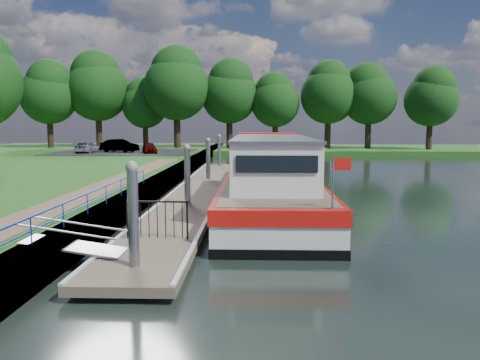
{
  "coord_description": "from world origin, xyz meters",
  "views": [
    {
      "loc": [
        2.91,
        -11.4,
        3.83
      ],
      "look_at": [
        2.27,
        8.61,
        1.4
      ],
      "focal_mm": 35.0,
      "sensor_mm": 36.0,
      "label": 1
    }
  ],
  "objects_px": {
    "pontoon": "(200,193)",
    "car_c": "(88,147)",
    "car_a": "(149,148)",
    "car_b": "(120,146)",
    "barge": "(269,179)"
  },
  "relations": [
    {
      "from": "pontoon",
      "to": "car_c",
      "type": "relative_size",
      "value": 7.99
    },
    {
      "from": "pontoon",
      "to": "car_b",
      "type": "distance_m",
      "value": 26.62
    },
    {
      "from": "pontoon",
      "to": "car_b",
      "type": "height_order",
      "value": "car_b"
    },
    {
      "from": "barge",
      "to": "car_c",
      "type": "bearing_deg",
      "value": 126.36
    },
    {
      "from": "pontoon",
      "to": "barge",
      "type": "relative_size",
      "value": 1.42
    },
    {
      "from": "car_b",
      "to": "pontoon",
      "type": "bearing_deg",
      "value": -134.24
    },
    {
      "from": "pontoon",
      "to": "car_b",
      "type": "bearing_deg",
      "value": 115.05
    },
    {
      "from": "car_a",
      "to": "car_b",
      "type": "height_order",
      "value": "car_b"
    },
    {
      "from": "barge",
      "to": "car_c",
      "type": "height_order",
      "value": "barge"
    },
    {
      "from": "barge",
      "to": "car_a",
      "type": "bearing_deg",
      "value": 115.53
    },
    {
      "from": "barge",
      "to": "car_a",
      "type": "xyz_separation_m",
      "value": [
        -11.39,
        23.84,
        0.3
      ]
    },
    {
      "from": "pontoon",
      "to": "car_c",
      "type": "xyz_separation_m",
      "value": [
        -14.31,
        23.13,
        1.2
      ]
    },
    {
      "from": "car_a",
      "to": "car_b",
      "type": "bearing_deg",
      "value": 139.53
    },
    {
      "from": "car_c",
      "to": "barge",
      "type": "bearing_deg",
      "value": 131.04
    },
    {
      "from": "pontoon",
      "to": "car_c",
      "type": "height_order",
      "value": "car_c"
    }
  ]
}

